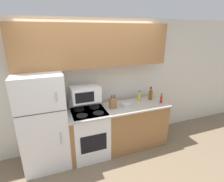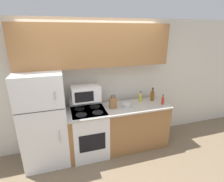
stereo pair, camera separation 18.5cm
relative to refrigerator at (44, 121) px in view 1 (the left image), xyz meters
The scene contains 12 objects.
ground_plane 1.36m from the refrigerator, 18.89° to the right, with size 12.00×12.00×0.00m, color #7F6B51.
wall_back 1.15m from the refrigerator, 20.67° to the left, with size 8.00×0.05×2.55m.
lower_cabinets 1.43m from the refrigerator, ahead, with size 2.00×0.65×0.92m.
refrigerator is the anchor object (origin of this frame).
upper_cabinets 1.59m from the refrigerator, 10.58° to the left, with size 2.76×0.33×0.75m.
stove 0.86m from the refrigerator, ahead, with size 0.65×0.63×1.09m.
microwave 0.86m from the refrigerator, ahead, with size 0.51×0.36×0.27m.
knife_block 1.26m from the refrigerator, ahead, with size 0.13×0.09×0.27m.
bowl 1.52m from the refrigerator, ahead, with size 0.17×0.17×0.08m.
bottle_hot_sauce 2.27m from the refrigerator, ahead, with size 0.05×0.05×0.20m.
bottle_cooking_spray 1.90m from the refrigerator, ahead, with size 0.06×0.06×0.22m.
bottle_whiskey 2.16m from the refrigerator, ahead, with size 0.08×0.08×0.28m.
Camera 1 is at (-0.84, -2.56, 2.32)m, focal length 28.00 mm.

